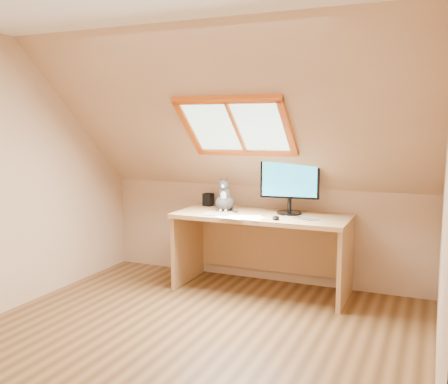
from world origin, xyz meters
The scene contains 10 objects.
ground centered at (0.00, 0.00, 0.00)m, with size 3.50×3.50×0.00m, color brown.
room_shell centered at (0.00, -0.09, 1.43)m, with size 3.52×3.52×2.41m.
desk centered at (0.14, 1.45, 0.54)m, with size 1.70×0.74×0.77m.
monitor centered at (0.38, 1.48, 1.08)m, with size 0.58×0.24×0.53m.
cat centered at (-0.28, 1.41, 0.90)m, with size 0.23×0.26×0.35m.
desk_speaker centered at (-0.56, 1.63, 0.84)m, with size 0.09×0.09×0.14m, color black.
graphics_tablet centered at (-0.24, 1.17, 0.78)m, with size 0.27×0.19×0.01m, color #B2B2B7.
mouse centered at (0.35, 1.14, 0.79)m, with size 0.06×0.11×0.03m, color black.
papers centered at (0.02, 1.12, 0.78)m, with size 0.35×0.30×0.01m.
cables centered at (0.50, 1.26, 0.78)m, with size 0.51×0.26×0.01m.
Camera 1 is at (1.70, -3.18, 1.62)m, focal length 40.00 mm.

